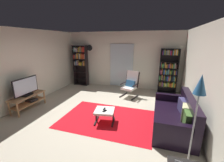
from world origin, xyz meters
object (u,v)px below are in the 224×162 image
tv_stand (29,100)px  tv_remote (104,109)px  ottoman (105,112)px  television (26,87)px  lounge_armchair (131,83)px  leather_sofa (175,117)px  floor_lamp_by_sofa (199,98)px  wall_clock (90,48)px  cell_phone (105,111)px  bookshelf_near_tv (81,61)px  bookshelf_near_sofa (168,71)px

tv_stand → tv_remote: bearing=0.2°
ottoman → tv_remote: (-0.02, 0.04, 0.08)m
television → lounge_armchair: 3.71m
leather_sofa → floor_lamp_by_sofa: size_ratio=1.07×
leather_sofa → wall_clock: bearing=142.2°
lounge_armchair → floor_lamp_by_sofa: floor_lamp_by_sofa is taller
ottoman → wall_clock: (-1.96, 3.23, 1.54)m
leather_sofa → television: bearing=-176.4°
ottoman → cell_phone: size_ratio=4.26×
television → tv_stand: bearing=95.9°
bookshelf_near_tv → tv_remote: (2.35, -3.00, -0.83)m
lounge_armchair → ottoman: bearing=-98.1°
leather_sofa → cell_phone: 1.84m
tv_stand → television: television is taller
cell_phone → wall_clock: wall_clock is taller
bookshelf_near_sofa → wall_clock: 3.80m
ottoman → cell_phone: cell_phone is taller
tv_remote → cell_phone: size_ratio=1.03×
bookshelf_near_tv → lounge_armchair: 2.89m
bookshelf_near_tv → ottoman: bookshelf_near_tv is taller
bookshelf_near_sofa → ottoman: bearing=-119.5°
bookshelf_near_tv → tv_remote: 3.89m
television → lounge_armchair: (2.99, 2.18, -0.22)m
television → floor_lamp_by_sofa: bearing=-13.9°
television → bookshelf_near_tv: bearing=84.1°
ottoman → tv_remote: tv_remote is taller
television → bookshelf_near_sofa: size_ratio=0.48×
bookshelf_near_sofa → cell_phone: bookshelf_near_sofa is taller
leather_sofa → ottoman: bearing=-170.9°
floor_lamp_by_sofa → tv_remote: bearing=148.8°
lounge_armchair → floor_lamp_by_sofa: 3.77m
bookshelf_near_tv → floor_lamp_by_sofa: bearing=-44.2°
floor_lamp_by_sofa → wall_clock: bearing=131.5°
television → wall_clock: size_ratio=3.10×
tv_remote → cell_phone: (0.05, -0.10, -0.00)m
television → tv_remote: bearing=0.7°
lounge_armchair → floor_lamp_by_sofa: (1.59, -3.31, 0.87)m
lounge_armchair → leather_sofa: bearing=-51.1°
cell_phone → wall_clock: size_ratio=0.48×
tv_stand → television: (0.00, -0.02, 0.44)m
tv_stand → cell_phone: 2.72m
tv_stand → bookshelf_near_sofa: size_ratio=0.62×
tv_remote → bookshelf_near_sofa: bearing=55.7°
tv_stand → lounge_armchair: bearing=35.7°
cell_phone → floor_lamp_by_sofa: size_ratio=0.08×
wall_clock → floor_lamp_by_sofa: bearing=-48.5°
bookshelf_near_sofa → wall_clock: bearing=177.4°
ottoman → wall_clock: bearing=121.2°
bookshelf_near_tv → leather_sofa: bookshelf_near_tv is taller
bookshelf_near_tv → cell_phone: bearing=-52.2°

